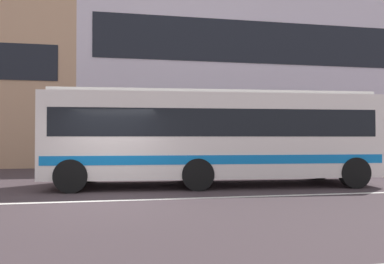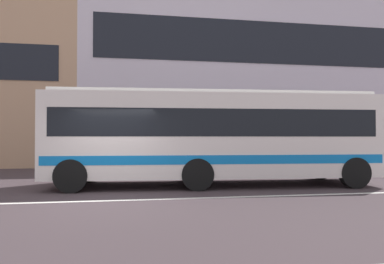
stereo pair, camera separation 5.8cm
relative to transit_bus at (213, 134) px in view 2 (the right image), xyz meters
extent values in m
plane|color=#3E3336|center=(-3.37, -2.41, -1.75)|extent=(160.00, 160.00, 0.00)
cube|color=silver|center=(-3.37, -2.41, -1.75)|extent=(60.00, 0.16, 0.01)
cube|color=silver|center=(4.68, 13.58, 4.59)|extent=(21.14, 11.89, 12.68)
cube|color=black|center=(4.68, 7.62, 5.60)|extent=(19.44, 0.04, 2.54)
cube|color=silver|center=(0.00, 0.00, -0.05)|extent=(11.06, 3.22, 2.71)
cube|color=black|center=(0.00, 0.00, 0.36)|extent=(10.40, 3.20, 0.87)
cube|color=blue|center=(0.00, 0.00, -0.79)|extent=(10.84, 3.23, 0.28)
cube|color=silver|center=(0.00, 0.00, 1.36)|extent=(10.60, 2.78, 0.12)
cube|color=black|center=(5.46, -0.31, 0.36)|extent=(0.15, 2.18, 0.95)
cylinder|color=black|center=(4.52, 0.94, -1.25)|extent=(1.01, 0.34, 1.00)
cylinder|color=black|center=(4.39, -1.45, -1.25)|extent=(1.01, 0.34, 1.00)
cylinder|color=black|center=(-0.60, 1.23, -1.25)|extent=(1.01, 0.34, 1.00)
cylinder|color=black|center=(-0.74, -1.16, -1.25)|extent=(1.01, 0.34, 1.00)
cylinder|color=black|center=(-4.39, 1.45, -1.25)|extent=(1.01, 0.34, 1.00)
cylinder|color=black|center=(-4.52, -0.94, -1.25)|extent=(1.01, 0.34, 1.00)
camera|label=1|loc=(-2.59, -11.31, -0.12)|focal=31.23mm
camera|label=2|loc=(-2.53, -11.32, -0.12)|focal=31.23mm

